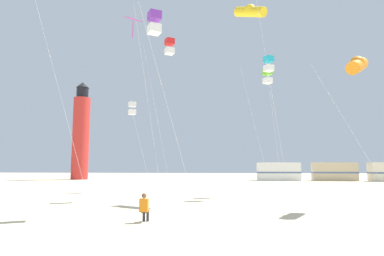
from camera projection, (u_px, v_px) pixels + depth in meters
kite_flyer_standing at (144, 207)px, 13.19m from camera, size 0.34×0.51×1.16m
kite_box_lime at (267, 77)px, 26.42m from camera, size 1.32×1.32×9.98m
kite_box_cyan at (269, 64)px, 24.64m from camera, size 2.54×2.54×10.44m
kite_tube_gold at (250, 11)px, 22.83m from camera, size 3.48×3.39×13.63m
kite_tube_orange at (357, 65)px, 17.70m from camera, size 3.55×3.82×8.35m
kite_box_violet at (154, 23)px, 16.69m from camera, size 2.61×2.61×10.05m
kite_box_scarlet at (170, 47)px, 24.04m from camera, size 2.43×2.23×11.51m
kite_box_white at (132, 108)px, 29.68m from camera, size 2.24×2.24×8.01m
kite_diamond_magenta at (134, 27)px, 20.34m from camera, size 2.51×2.51×11.54m
lighthouse_distant at (81, 133)px, 56.37m from camera, size 2.80×2.80×16.80m
rv_van_white at (278, 172)px, 51.25m from camera, size 6.54×2.64×2.80m
rv_van_tan at (334, 172)px, 50.46m from camera, size 6.55×2.67×2.80m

